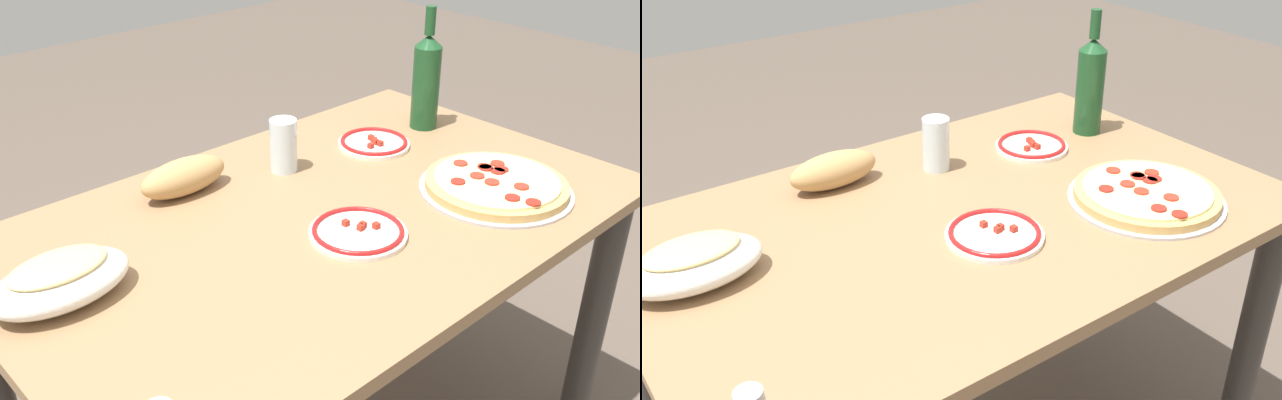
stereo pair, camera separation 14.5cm
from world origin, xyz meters
TOP-DOWN VIEW (x-y plane):
  - dining_table at (0.00, 0.00)m, footprint 1.32×0.82m
  - pepperoni_pizza at (-0.34, 0.19)m, footprint 0.33×0.33m
  - baked_pasta_dish at (0.52, -0.08)m, footprint 0.24×0.15m
  - wine_bottle at (-0.51, -0.16)m, footprint 0.07×0.07m
  - water_glass at (-0.08, -0.20)m, footprint 0.06×0.06m
  - side_plate_near at (-0.32, -0.16)m, footprint 0.18×0.18m
  - side_plate_far at (0.01, 0.12)m, footprint 0.19×0.19m
  - bread_loaf at (0.15, -0.26)m, footprint 0.20×0.09m

SIDE VIEW (x-z plane):
  - dining_table at x=0.00m, z-range 0.24..0.97m
  - side_plate_far at x=0.01m, z-range 0.72..0.75m
  - side_plate_near at x=-0.32m, z-range 0.72..0.75m
  - pepperoni_pizza at x=-0.34m, z-range 0.72..0.76m
  - bread_loaf at x=0.15m, z-range 0.73..0.80m
  - baked_pasta_dish at x=0.52m, z-range 0.73..0.81m
  - water_glass at x=-0.08m, z-range 0.73..0.85m
  - wine_bottle at x=-0.51m, z-range 0.70..1.01m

